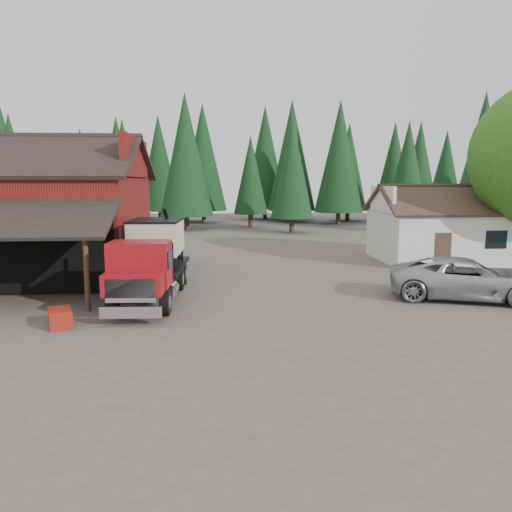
{
  "coord_description": "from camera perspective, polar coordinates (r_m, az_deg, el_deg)",
  "views": [
    {
      "loc": [
        -0.69,
        -16.3,
        4.76
      ],
      "look_at": [
        0.74,
        3.47,
        1.8
      ],
      "focal_mm": 35.0,
      "sensor_mm": 36.0,
      "label": 1
    }
  ],
  "objects": [
    {
      "name": "silver_car",
      "position": [
        22.09,
        22.91,
        -2.4
      ],
      "size": [
        6.62,
        4.52,
        1.68
      ],
      "primitive_type": "imported",
      "rotation": [
        0.0,
        0.0,
        1.26
      ],
      "color": "#AEB0B6",
      "rests_on": "ground"
    },
    {
      "name": "near_pine_c",
      "position": [
        48.04,
        24.48,
        10.29
      ],
      "size": [
        4.84,
        4.84,
        12.4
      ],
      "color": "#382619",
      "rests_on": "ground"
    },
    {
      "name": "near_pine_b",
      "position": [
        46.79,
        4.16,
        9.85
      ],
      "size": [
        3.96,
        3.96,
        10.4
      ],
      "color": "#382619",
      "rests_on": "ground"
    },
    {
      "name": "farmhouse",
      "position": [
        32.48,
        20.84,
        2.47
      ],
      "size": [
        8.6,
        6.42,
        4.65
      ],
      "color": "silver",
      "rests_on": "ground"
    },
    {
      "name": "equip_box",
      "position": [
        17.81,
        -21.48,
        -6.61
      ],
      "size": [
        1.04,
        1.28,
        0.6
      ],
      "primitive_type": "cube",
      "rotation": [
        0.0,
        0.0,
        0.36
      ],
      "color": "maroon",
      "rests_on": "ground"
    },
    {
      "name": "near_pine_d",
      "position": [
        50.48,
        -8.04,
        11.4
      ],
      "size": [
        5.28,
        5.28,
        13.4
      ],
      "color": "#382619",
      "rests_on": "ground"
    },
    {
      "name": "feed_truck",
      "position": [
        20.74,
        -11.85,
        -0.15
      ],
      "size": [
        2.51,
        8.18,
        3.65
      ],
      "rotation": [
        0.0,
        0.0,
        -0.04
      ],
      "color": "black",
      "rests_on": "ground"
    },
    {
      "name": "conifer_backdrop",
      "position": [
        58.5,
        -3.44,
        3.81
      ],
      "size": [
        76.0,
        16.0,
        16.0
      ],
      "primitive_type": null,
      "color": "black",
      "rests_on": "ground"
    },
    {
      "name": "ground",
      "position": [
        16.99,
        -1.66,
        -7.78
      ],
      "size": [
        120.0,
        120.0,
        0.0
      ],
      "primitive_type": "plane",
      "color": "#4B423B",
      "rests_on": "ground"
    },
    {
      "name": "red_barn",
      "position": [
        28.23,
        -25.59,
        3.46
      ],
      "size": [
        12.8,
        13.63,
        7.18
      ],
      "color": "maroon",
      "rests_on": "ground"
    }
  ]
}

